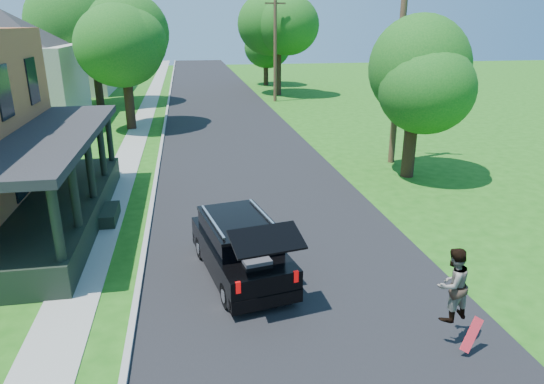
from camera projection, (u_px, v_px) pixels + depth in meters
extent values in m
plane|color=#1C5811|center=(306.00, 300.00, 11.77)|extent=(140.00, 140.00, 0.00)
cube|color=black|center=(230.00, 130.00, 30.36)|extent=(8.00, 120.00, 0.02)
cube|color=#979792|center=(164.00, 132.00, 29.69)|extent=(0.15, 120.00, 0.12)
cube|color=#999A92|center=(138.00, 133.00, 29.43)|extent=(1.30, 120.00, 0.03)
cube|color=black|center=(64.00, 211.00, 16.08)|extent=(2.40, 10.00, 0.90)
cube|color=black|center=(52.00, 136.00, 15.24)|extent=(2.60, 10.30, 0.25)
cube|color=#BBB4A6|center=(12.00, 86.00, 31.02)|extent=(8.00, 8.00, 5.00)
cube|color=#BBB4A6|center=(67.00, 66.00, 45.89)|extent=(8.00, 8.00, 5.00)
pyramid|color=black|center=(60.00, 13.00, 44.34)|extent=(12.78, 12.78, 2.20)
cube|color=black|center=(241.00, 255.00, 12.73)|extent=(2.46, 4.36, 0.79)
cube|color=black|center=(239.00, 231.00, 12.65)|extent=(2.03, 2.80, 0.51)
cube|color=black|center=(239.00, 221.00, 12.55)|extent=(2.08, 2.88, 0.07)
cube|color=black|center=(267.00, 240.00, 10.53)|extent=(1.72, 1.13, 0.36)
cube|color=#38383E|center=(256.00, 266.00, 11.55)|extent=(0.75, 0.67, 0.42)
cube|color=silver|center=(212.00, 221.00, 12.30)|extent=(0.47, 2.23, 0.06)
cube|color=silver|center=(264.00, 214.00, 12.76)|extent=(0.47, 2.23, 0.06)
cube|color=#990505|center=(238.00, 288.00, 10.61)|extent=(0.12, 0.08, 0.28)
cube|color=#990505|center=(296.00, 277.00, 11.07)|extent=(0.12, 0.08, 0.28)
cylinder|color=black|center=(202.00, 248.00, 13.78)|extent=(0.34, 0.67, 0.63)
cylinder|color=black|center=(252.00, 240.00, 14.28)|extent=(0.34, 0.67, 0.63)
cylinder|color=black|center=(228.00, 295.00, 11.38)|extent=(0.34, 0.67, 0.63)
cylinder|color=black|center=(287.00, 284.00, 11.88)|extent=(0.34, 0.67, 0.63)
imported|color=black|center=(452.00, 284.00, 9.78)|extent=(0.92, 0.81, 1.59)
cube|color=red|center=(472.00, 335.00, 9.72)|extent=(0.56, 0.30, 0.69)
cylinder|color=black|center=(129.00, 102.00, 30.16)|extent=(0.69, 0.69, 3.41)
sphere|color=#2C741F|center=(124.00, 46.00, 29.07)|extent=(5.68, 5.68, 4.83)
sphere|color=#2C741F|center=(130.00, 27.00, 28.58)|extent=(4.92, 4.92, 4.19)
sphere|color=#2C741F|center=(113.00, 37.00, 29.08)|extent=(5.05, 5.05, 4.30)
cylinder|color=black|center=(98.00, 79.00, 38.73)|extent=(0.81, 0.81, 4.13)
sphere|color=#2C741F|center=(91.00, 22.00, 37.28)|extent=(8.85, 8.85, 6.89)
sphere|color=#2C741F|center=(92.00, 0.00, 36.39)|extent=(7.67, 7.67, 5.97)
sphere|color=#2C741F|center=(86.00, 11.00, 37.54)|extent=(7.86, 7.86, 6.13)
cylinder|color=black|center=(410.00, 146.00, 20.82)|extent=(0.61, 0.61, 2.74)
sphere|color=#2C741F|center=(416.00, 80.00, 19.91)|extent=(4.63, 4.63, 4.16)
sphere|color=#2C741F|center=(430.00, 58.00, 19.35)|extent=(4.01, 4.01, 3.61)
sphere|color=#2C741F|center=(402.00, 68.00, 20.10)|extent=(4.12, 4.12, 3.70)
cylinder|color=black|center=(278.00, 73.00, 44.41)|extent=(0.58, 0.58, 3.90)
sphere|color=#2C741F|center=(278.00, 30.00, 43.16)|extent=(5.55, 5.55, 5.51)
sphere|color=#2C741F|center=(284.00, 15.00, 42.53)|extent=(4.81, 4.81, 4.78)
sphere|color=#2C741F|center=(272.00, 23.00, 43.26)|extent=(4.93, 4.93, 4.90)
cylinder|color=black|center=(266.00, 73.00, 51.57)|extent=(0.62, 0.62, 2.65)
sphere|color=#2C741F|center=(266.00, 45.00, 50.63)|extent=(5.53, 5.53, 4.58)
sphere|color=#2C741F|center=(270.00, 34.00, 50.19)|extent=(4.79, 4.79, 3.97)
sphere|color=#2C741F|center=(260.00, 40.00, 50.60)|extent=(4.92, 4.92, 4.07)
cylinder|color=#4B3423|center=(399.00, 64.00, 21.87)|extent=(0.37, 0.37, 9.23)
cylinder|color=#4B3423|center=(275.00, 50.00, 40.05)|extent=(0.28, 0.28, 8.46)
cube|color=#4B3423|center=(275.00, 3.00, 38.86)|extent=(1.70, 0.19, 0.13)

